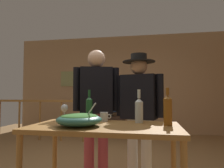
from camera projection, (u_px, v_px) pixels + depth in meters
back_wall at (123, 84)px, 5.98m from camera, size 6.34×0.10×2.79m
framed_picture at (71, 79)px, 6.21m from camera, size 0.62×0.03×0.45m
stair_railing at (81, 114)px, 4.75m from camera, size 3.36×0.10×1.00m
tv_console at (108, 125)px, 5.64m from camera, size 0.90×0.40×0.48m
flat_screen_tv at (108, 106)px, 5.64m from camera, size 0.63×0.12×0.49m
serving_table at (105, 135)px, 1.87m from camera, size 1.35×0.72×0.80m
salad_bowl at (79, 119)px, 1.81m from camera, size 0.40×0.40×0.21m
wine_glass at (64, 109)px, 2.20m from camera, size 0.08×0.08×0.18m
wine_bottle_clear at (139, 110)px, 2.03m from camera, size 0.08×0.08×0.33m
wine_bottle_green at (89, 108)px, 2.20m from camera, size 0.07×0.07×0.33m
wine_bottle_amber at (168, 110)px, 1.86m from camera, size 0.08×0.08×0.34m
mug_white at (104, 117)px, 2.15m from camera, size 0.12×0.08×0.09m
person_standing_left at (96, 101)px, 2.67m from camera, size 0.58×0.32×1.67m
person_standing_right at (139, 105)px, 2.57m from camera, size 0.60×0.41×1.60m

